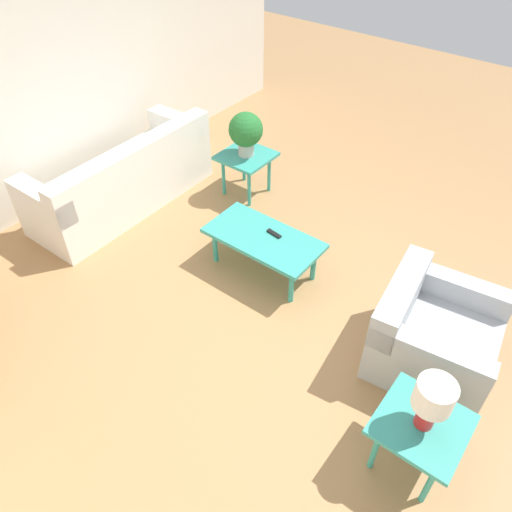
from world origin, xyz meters
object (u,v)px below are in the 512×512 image
object	(u,v)px
armchair	(431,335)
potted_plant	(246,131)
side_table_lamp	(420,429)
table_lamp	(433,400)
side_table_plant	(246,160)
coffee_table	(264,240)
sofa	(124,181)

from	to	relation	value
armchair	potted_plant	distance (m)	2.89
armchair	potted_plant	xyz separation A→B (m)	(2.66, -1.00, 0.50)
armchair	potted_plant	bearing A→B (deg)	62.16
side_table_lamp	table_lamp	distance (m)	0.34
armchair	side_table_plant	bearing A→B (deg)	62.16
side_table_lamp	side_table_plant	bearing A→B (deg)	-32.88
potted_plant	table_lamp	xyz separation A→B (m)	(-2.94, 1.90, -0.02)
coffee_table	side_table_plant	xyz separation A→B (m)	(0.97, -0.95, 0.06)
sofa	potted_plant	size ratio (longest dim) A/B	4.30
coffee_table	sofa	bearing A→B (deg)	2.09
side_table_plant	potted_plant	bearing A→B (deg)	135.00
sofa	armchair	distance (m)	3.60
coffee_table	potted_plant	size ratio (longest dim) A/B	2.22
side_table_lamp	coffee_table	bearing A→B (deg)	-25.64
sofa	table_lamp	distance (m)	4.00
table_lamp	armchair	bearing A→B (deg)	-72.90
potted_plant	side_table_lamp	bearing A→B (deg)	147.12
coffee_table	side_table_plant	size ratio (longest dim) A/B	1.99
coffee_table	side_table_plant	distance (m)	1.36
table_lamp	potted_plant	bearing A→B (deg)	-32.88
armchair	potted_plant	size ratio (longest dim) A/B	2.06
sofa	coffee_table	distance (m)	1.90
side_table_plant	table_lamp	bearing A→B (deg)	147.12
potted_plant	side_table_plant	bearing A→B (deg)	-45.00
armchair	table_lamp	bearing A→B (deg)	-170.26
sofa	potted_plant	distance (m)	1.46
side_table_plant	armchair	bearing A→B (deg)	159.52
armchair	side_table_lamp	bearing A→B (deg)	-170.26
sofa	side_table_plant	size ratio (longest dim) A/B	3.85
side_table_lamp	sofa	bearing A→B (deg)	-12.80
table_lamp	side_table_lamp	bearing A→B (deg)	-165.96
side_table_plant	table_lamp	distance (m)	3.52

